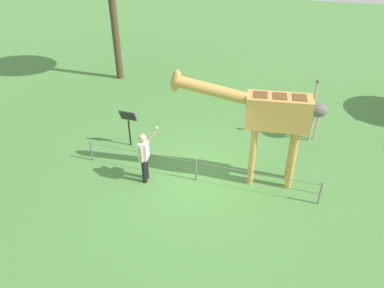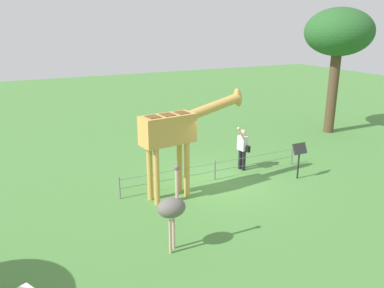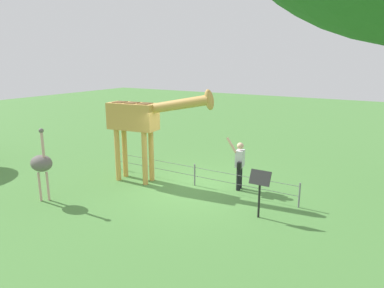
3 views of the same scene
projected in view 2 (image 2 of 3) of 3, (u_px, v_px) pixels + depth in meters
ground_plane at (218, 182)px, 13.86m from camera, size 60.00×60.00×0.00m
giraffe at (177, 131)px, 12.14m from camera, size 3.84×0.98×3.32m
visitor at (243, 147)px, 14.76m from camera, size 0.56×0.58×1.77m
ostrich at (172, 208)px, 9.36m from camera, size 0.70×0.56×2.25m
tree_northeast at (339, 34)px, 18.68m from camera, size 3.24×3.24×6.09m
info_sign at (299, 153)px, 13.89m from camera, size 0.56×0.21×1.32m
wire_fence at (215, 169)px, 13.92m from camera, size 7.05×0.05×0.75m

